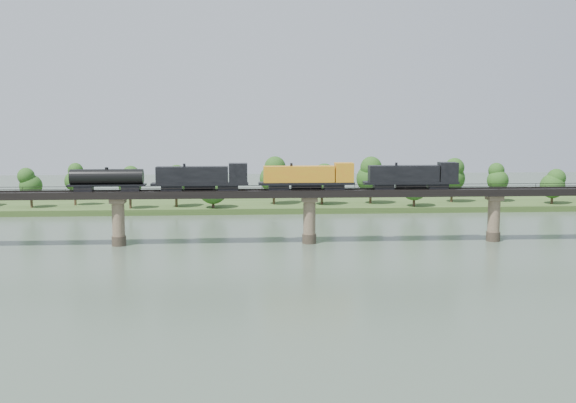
{
  "coord_description": "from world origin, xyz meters",
  "views": [
    {
      "loc": [
        -14.63,
        -120.53,
        28.06
      ],
      "look_at": [
        -4.54,
        30.0,
        9.0
      ],
      "focal_mm": 45.0,
      "sensor_mm": 36.0,
      "label": 1
    }
  ],
  "objects": [
    {
      "name": "bridge",
      "position": [
        0.0,
        30.0,
        5.46
      ],
      "size": [
        236.0,
        30.0,
        11.5
      ],
      "color": "#473A2D",
      "rests_on": "ground"
    },
    {
      "name": "bridge_superstructure",
      "position": [
        0.0,
        30.0,
        11.79
      ],
      "size": [
        220.0,
        4.9,
        0.75
      ],
      "color": "black",
      "rests_on": "bridge"
    },
    {
      "name": "far_treeline",
      "position": [
        -8.21,
        80.52,
        8.83
      ],
      "size": [
        289.06,
        17.54,
        13.6
      ],
      "color": "#382619",
      "rests_on": "far_bank"
    },
    {
      "name": "freight_train",
      "position": [
        -7.91,
        30.0,
        14.19
      ],
      "size": [
        81.79,
        3.19,
        5.63
      ],
      "color": "black",
      "rests_on": "bridge"
    },
    {
      "name": "ground",
      "position": [
        0.0,
        0.0,
        0.0
      ],
      "size": [
        400.0,
        400.0,
        0.0
      ],
      "primitive_type": "plane",
      "color": "#3B4B3C",
      "rests_on": "ground"
    },
    {
      "name": "far_bank",
      "position": [
        0.0,
        85.0,
        0.8
      ],
      "size": [
        300.0,
        24.0,
        1.6
      ],
      "primitive_type": "cube",
      "color": "#324C1E",
      "rests_on": "ground"
    }
  ]
}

